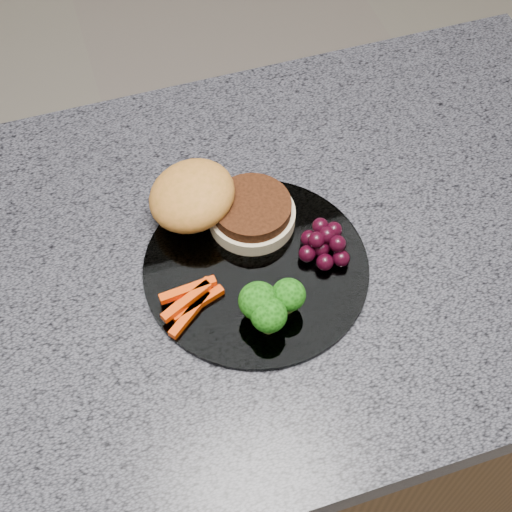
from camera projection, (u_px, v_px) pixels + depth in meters
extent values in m
plane|color=gray|center=(212.00, 494.00, 1.56)|extent=(4.00, 4.00, 0.00)
cube|color=#54381D|center=(199.00, 422.00, 1.21)|extent=(1.20, 0.60, 0.86)
cube|color=#4B4B55|center=(173.00, 281.00, 0.84)|extent=(1.20, 0.60, 0.04)
cylinder|color=white|center=(256.00, 267.00, 0.82)|extent=(0.26, 0.26, 0.01)
cylinder|color=beige|center=(252.00, 216.00, 0.85)|extent=(0.13, 0.13, 0.02)
cylinder|color=#401C0C|center=(252.00, 207.00, 0.83)|extent=(0.12, 0.12, 0.02)
ellipsoid|color=#BD702F|center=(192.00, 199.00, 0.84)|extent=(0.13, 0.13, 0.06)
cube|color=#E03B03|center=(188.00, 298.00, 0.79)|extent=(0.06, 0.04, 0.01)
cube|color=#E03B03|center=(198.00, 304.00, 0.78)|extent=(0.06, 0.03, 0.01)
cube|color=#E03B03|center=(190.00, 314.00, 0.78)|extent=(0.06, 0.05, 0.01)
cube|color=#E03B03|center=(188.00, 290.00, 0.78)|extent=(0.07, 0.02, 0.01)
cube|color=#E03B03|center=(186.00, 301.00, 0.78)|extent=(0.06, 0.04, 0.01)
cylinder|color=#5A7B2D|center=(258.00, 312.00, 0.77)|extent=(0.02, 0.02, 0.02)
ellipsoid|color=#0D3907|center=(258.00, 301.00, 0.75)|extent=(0.04, 0.04, 0.04)
cylinder|color=#5A7B2D|center=(288.00, 305.00, 0.78)|extent=(0.01, 0.01, 0.02)
ellipsoid|color=#0D3907|center=(289.00, 295.00, 0.76)|extent=(0.04, 0.04, 0.03)
cylinder|color=#5A7B2D|center=(268.00, 325.00, 0.76)|extent=(0.01, 0.01, 0.02)
ellipsoid|color=#0D3907|center=(269.00, 315.00, 0.75)|extent=(0.04, 0.04, 0.04)
sphere|color=black|center=(321.00, 248.00, 0.82)|extent=(0.02, 0.02, 0.02)
sphere|color=black|center=(337.00, 245.00, 0.82)|extent=(0.02, 0.02, 0.02)
sphere|color=black|center=(328.00, 233.00, 0.83)|extent=(0.02, 0.02, 0.02)
sphere|color=black|center=(309.00, 238.00, 0.83)|extent=(0.02, 0.02, 0.02)
sphere|color=black|center=(307.00, 254.00, 0.81)|extent=(0.02, 0.02, 0.02)
sphere|color=black|center=(325.00, 262.00, 0.81)|extent=(0.02, 0.02, 0.02)
sphere|color=black|center=(341.00, 258.00, 0.81)|extent=(0.02, 0.02, 0.02)
sphere|color=black|center=(327.00, 235.00, 0.81)|extent=(0.02, 0.02, 0.02)
sphere|color=black|center=(316.00, 240.00, 0.81)|extent=(0.02, 0.02, 0.02)
sphere|color=black|center=(338.00, 243.00, 0.80)|extent=(0.02, 0.02, 0.02)
sphere|color=black|center=(320.00, 226.00, 0.82)|extent=(0.02, 0.02, 0.02)
sphere|color=black|center=(334.00, 230.00, 0.81)|extent=(0.02, 0.02, 0.02)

